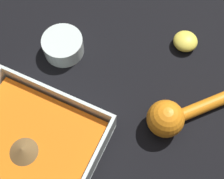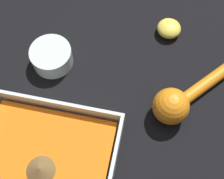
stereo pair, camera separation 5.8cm
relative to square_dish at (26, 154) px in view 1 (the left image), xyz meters
name	(u,v)px [view 1 (the left image)]	position (x,y,z in m)	size (l,w,h in m)	color
ground_plane	(18,138)	(0.04, -0.02, -0.02)	(4.00, 4.00, 0.00)	black
square_dish	(26,154)	(0.00, 0.00, 0.00)	(0.23, 0.23, 0.06)	silver
spice_bowl	(63,46)	(0.05, -0.22, 0.00)	(0.08, 0.08, 0.04)	silver
lemon_squeezer	(175,116)	(-0.21, -0.17, 0.01)	(0.15, 0.16, 0.07)	orange
lemon_half	(185,41)	(-0.17, -0.34, -0.01)	(0.05, 0.05, 0.03)	#EFDB4C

